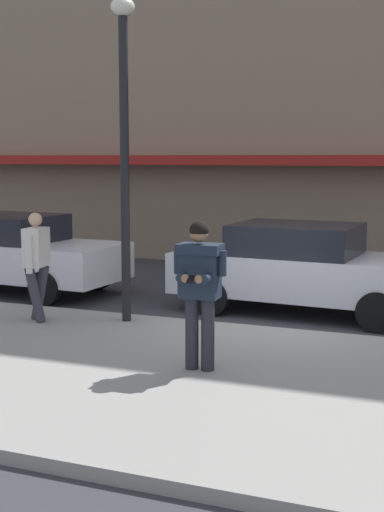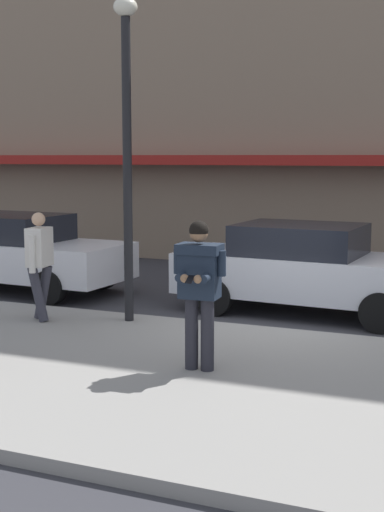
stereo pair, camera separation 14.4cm
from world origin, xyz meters
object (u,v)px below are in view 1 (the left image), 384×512
Objects in this scene: parked_sedan_near at (12,252)px; man_texting_on_phone at (200,279)px; pedestrian_in_light_coat at (37,260)px; parked_sedan_mid at (303,268)px; street_lamp_post at (124,126)px.

parked_sedan_near is 2.55× the size of man_texting_on_phone.
man_texting_on_phone reaches higher than pedestrian_in_light_coat.
parked_sedan_near is 2.70× the size of pedestrian_in_light_coat.
parked_sedan_near is 1.00× the size of parked_sedan_mid.
man_texting_on_phone is at bearing -35.71° from parked_sedan_near.
street_lamp_post is at bearing -29.37° from parked_sedan_near.
pedestrian_in_light_coat is at bearing -142.85° from parked_sedan_mid.
pedestrian_in_light_coat is (2.29, -2.52, 0.32)m from parked_sedan_near.
parked_sedan_near is at bearing 132.20° from pedestrian_in_light_coat.
street_lamp_post is (3.58, -2.01, 2.35)m from parked_sedan_near.
street_lamp_post reaches higher than parked_sedan_near.
pedestrian_in_light_coat is at bearing -158.37° from street_lamp_post.
parked_sedan_mid is at bearing 85.92° from man_texting_on_phone.
parked_sedan_near is 3.42m from pedestrian_in_light_coat.
pedestrian_in_light_coat is (-3.58, -2.71, 0.32)m from parked_sedan_mid.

